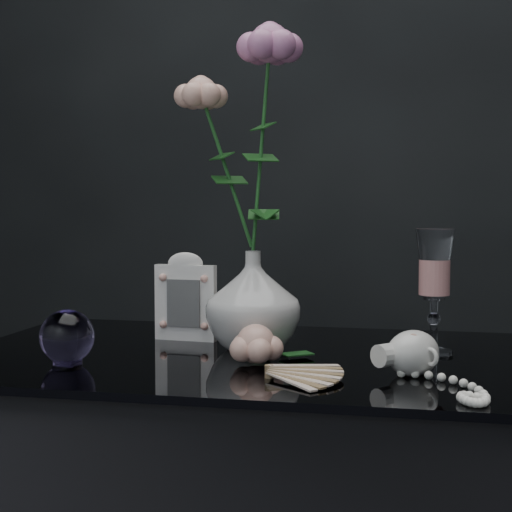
% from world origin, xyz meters
% --- Properties ---
extents(vase, '(0.19, 0.19, 0.16)m').
position_xyz_m(vase, '(-0.06, 0.08, 0.84)').
color(vase, silver).
rests_on(vase, table).
extents(wine_glass, '(0.08, 0.08, 0.20)m').
position_xyz_m(wine_glass, '(0.23, 0.11, 0.86)').
color(wine_glass, white).
rests_on(wine_glass, table).
extents(picture_frame, '(0.12, 0.10, 0.16)m').
position_xyz_m(picture_frame, '(-0.19, 0.14, 0.84)').
color(picture_frame, white).
rests_on(picture_frame, table).
extents(paperweight, '(0.11, 0.11, 0.08)m').
position_xyz_m(paperweight, '(-0.31, -0.08, 0.80)').
color(paperweight, '#8470B6').
rests_on(paperweight, table).
extents(paper_fan, '(0.25, 0.22, 0.02)m').
position_xyz_m(paper_fan, '(0.01, -0.11, 0.77)').
color(paper_fan, '#FBF6C9').
rests_on(paper_fan, table).
extents(loose_rose, '(0.16, 0.19, 0.06)m').
position_xyz_m(loose_rose, '(-0.03, -0.03, 0.79)').
color(loose_rose, '#EBAD98').
rests_on(loose_rose, table).
extents(pearl_jar, '(0.32, 0.33, 0.07)m').
position_xyz_m(pearl_jar, '(0.20, -0.05, 0.80)').
color(pearl_jar, white).
rests_on(pearl_jar, table).
extents(roses, '(0.19, 0.12, 0.43)m').
position_xyz_m(roses, '(-0.07, 0.09, 1.12)').
color(roses, '#EAAC95').
rests_on(roses, vase).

